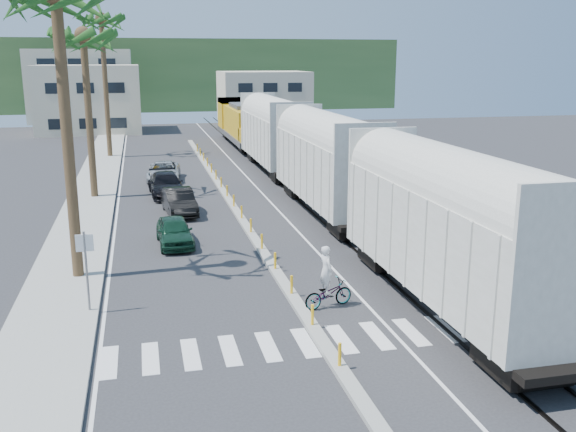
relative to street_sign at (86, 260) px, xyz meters
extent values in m
plane|color=#28282B|center=(7.30, -2.00, -1.97)|extent=(140.00, 140.00, 0.00)
cube|color=gray|center=(-1.20, 23.00, -1.90)|extent=(3.00, 90.00, 0.15)
cube|color=black|center=(11.58, 26.00, -1.94)|extent=(0.12, 100.00, 0.06)
cube|color=black|center=(13.02, 26.00, -1.94)|extent=(0.12, 100.00, 0.06)
cube|color=gray|center=(7.30, 18.00, -1.90)|extent=(0.45, 60.00, 0.15)
cylinder|color=yellow|center=(7.30, -6.00, -1.47)|extent=(0.10, 0.10, 0.70)
cylinder|color=yellow|center=(7.30, -3.00, -1.47)|extent=(0.10, 0.10, 0.70)
cylinder|color=yellow|center=(7.30, 0.00, -1.47)|extent=(0.10, 0.10, 0.70)
cylinder|color=yellow|center=(7.30, 3.00, -1.47)|extent=(0.10, 0.10, 0.70)
cylinder|color=yellow|center=(7.30, 6.00, -1.47)|extent=(0.10, 0.10, 0.70)
cylinder|color=yellow|center=(7.30, 9.00, -1.47)|extent=(0.10, 0.10, 0.70)
cylinder|color=yellow|center=(7.30, 12.00, -1.47)|extent=(0.10, 0.10, 0.70)
cylinder|color=yellow|center=(7.30, 15.00, -1.47)|extent=(0.10, 0.10, 0.70)
cylinder|color=yellow|center=(7.30, 18.00, -1.47)|extent=(0.10, 0.10, 0.70)
cylinder|color=yellow|center=(7.30, 21.00, -1.47)|extent=(0.10, 0.10, 0.70)
cylinder|color=yellow|center=(7.30, 24.00, -1.47)|extent=(0.10, 0.10, 0.70)
cylinder|color=yellow|center=(7.30, 27.00, -1.47)|extent=(0.10, 0.10, 0.70)
cylinder|color=yellow|center=(7.30, 30.00, -1.47)|extent=(0.10, 0.10, 0.70)
cylinder|color=yellow|center=(7.30, 33.00, -1.47)|extent=(0.10, 0.10, 0.70)
cylinder|color=yellow|center=(7.30, 36.00, -1.47)|extent=(0.10, 0.10, 0.70)
cylinder|color=yellow|center=(7.30, 39.00, -1.47)|extent=(0.10, 0.10, 0.70)
cube|color=silver|center=(7.30, -4.00, -1.97)|extent=(14.00, 2.20, 0.01)
cube|color=silver|center=(0.50, 23.00, -1.97)|extent=(0.12, 90.00, 0.01)
cube|color=silver|center=(9.80, 23.00, -1.97)|extent=(0.12, 90.00, 0.01)
cube|color=#BBB9AB|center=(12.30, -2.42, 0.73)|extent=(3.00, 12.88, 3.40)
cylinder|color=#BBB9AB|center=(12.30, -2.42, 2.43)|extent=(2.90, 12.58, 2.90)
cube|color=black|center=(12.30, -2.42, -1.47)|extent=(2.60, 12.88, 1.00)
cube|color=#BBB9AB|center=(12.30, 12.58, 0.73)|extent=(3.00, 12.88, 3.40)
cylinder|color=#BBB9AB|center=(12.30, 12.58, 2.43)|extent=(2.90, 12.58, 2.90)
cube|color=black|center=(12.30, 12.58, -1.47)|extent=(2.60, 12.88, 1.00)
cube|color=#BBB9AB|center=(12.30, 27.58, 0.73)|extent=(3.00, 12.88, 3.40)
cylinder|color=#BBB9AB|center=(12.30, 27.58, 2.43)|extent=(2.90, 12.58, 2.90)
cube|color=black|center=(12.30, 27.58, -1.47)|extent=(2.60, 12.88, 1.00)
cube|color=#4C4C4F|center=(12.30, 43.58, -0.92)|extent=(3.00, 17.00, 0.50)
cube|color=#C08112|center=(12.30, 42.58, 0.63)|extent=(2.70, 12.24, 2.60)
cube|color=#C08112|center=(12.30, 49.36, 0.93)|extent=(3.00, 3.74, 3.20)
cube|color=black|center=(12.30, 43.58, -1.52)|extent=(2.60, 13.60, 0.90)
cylinder|color=brown|center=(-0.70, 4.00, 3.53)|extent=(0.44, 0.44, 11.00)
cylinder|color=brown|center=(-1.00, 20.00, 3.03)|extent=(0.44, 0.44, 10.00)
sphere|color=#194816|center=(-1.00, 20.00, 8.18)|extent=(3.20, 3.20, 3.20)
cylinder|color=brown|center=(-0.70, 38.00, 4.03)|extent=(0.44, 0.44, 12.00)
sphere|color=#194816|center=(-0.70, 38.00, 10.18)|extent=(3.20, 3.20, 3.20)
cylinder|color=slate|center=(0.00, 0.00, -0.47)|extent=(0.08, 0.08, 3.00)
cube|color=silver|center=(0.00, 0.00, 0.63)|extent=(0.60, 0.04, 0.60)
cube|color=beige|center=(-3.70, 60.00, 2.03)|extent=(12.00, 10.00, 8.00)
cube|color=beige|center=(-5.70, 76.00, 3.03)|extent=(14.00, 12.00, 10.00)
cube|color=beige|center=(19.30, 68.00, 1.53)|extent=(12.00, 10.00, 7.00)
cube|color=#385628|center=(7.30, 98.00, 4.03)|extent=(80.00, 20.00, 12.00)
imported|color=#113321|center=(3.42, 8.04, -1.29)|extent=(1.96, 4.13, 1.36)
imported|color=black|center=(4.04, 14.36, -1.23)|extent=(2.39, 4.78, 1.48)
imported|color=black|center=(3.54, 19.71, -1.23)|extent=(2.72, 5.38, 1.49)
imported|color=#B5B8BB|center=(3.61, 25.30, -1.28)|extent=(3.23, 5.38, 1.37)
imported|color=#9EA0A5|center=(8.36, -1.26, -1.47)|extent=(1.65, 2.27, 1.01)
imported|color=silver|center=(8.26, -1.26, -0.54)|extent=(0.86, 0.75, 1.76)
camera|label=1|loc=(2.06, -22.12, 6.77)|focal=40.00mm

